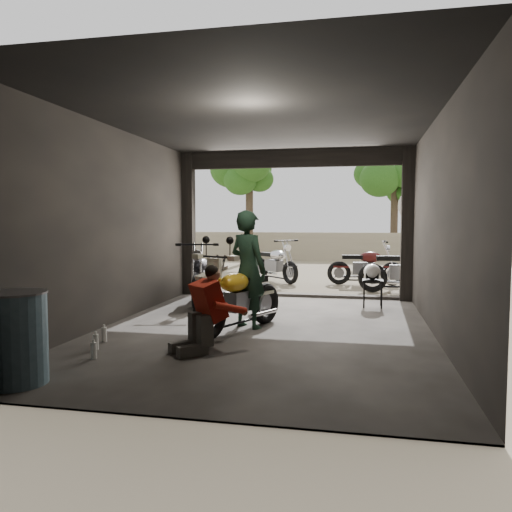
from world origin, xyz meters
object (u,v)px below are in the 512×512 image
at_px(mechanic, 200,311).
at_px(stool, 373,284).
at_px(main_bike, 240,292).
at_px(outside_bike_c, 406,266).
at_px(oil_drum, 16,339).
at_px(left_bike, 201,273).
at_px(rider, 248,270).
at_px(sign_post, 415,222).
at_px(helmet, 372,272).
at_px(outside_bike_b, 366,263).
at_px(outside_bike_a, 275,261).

distance_m(mechanic, stool, 4.46).
height_order(main_bike, outside_bike_c, outside_bike_c).
bearing_deg(oil_drum, left_bike, 87.33).
distance_m(rider, mechanic, 1.64).
xyz_separation_m(stool, sign_post, (1.03, 2.63, 1.20)).
bearing_deg(sign_post, helmet, -116.24).
xyz_separation_m(outside_bike_b, stool, (0.10, -3.50, -0.12)).
bearing_deg(outside_bike_c, main_bike, 146.10).
height_order(outside_bike_c, helmet, outside_bike_c).
relative_size(outside_bike_b, sign_post, 0.70).
distance_m(outside_bike_a, rider, 6.07).
bearing_deg(left_bike, rider, -67.16).
relative_size(outside_bike_b, helmet, 5.09).
bearing_deg(sign_post, main_bike, -124.85).
bearing_deg(rider, oil_drum, 91.40).
bearing_deg(oil_drum, stool, 55.99).
bearing_deg(outside_bike_b, oil_drum, 156.14).
bearing_deg(stool, outside_bike_c, 70.06).
relative_size(main_bike, mechanic, 1.68).
bearing_deg(mechanic, outside_bike_a, 136.34).
distance_m(outside_bike_b, oil_drum, 9.63).
relative_size(rider, mechanic, 1.71).
bearing_deg(sign_post, mechanic, -120.72).
bearing_deg(main_bike, helmet, 76.28).
height_order(rider, oil_drum, rider).
bearing_deg(left_bike, mechanic, -83.78).
height_order(helmet, sign_post, sign_post).
distance_m(outside_bike_a, mechanic, 7.61).
distance_m(outside_bike_a, stool, 4.53).
xyz_separation_m(rider, mechanic, (-0.26, -1.57, -0.38)).
relative_size(outside_bike_c, mechanic, 1.76).
height_order(rider, mechanic, rider).
bearing_deg(oil_drum, outside_bike_c, 59.69).
bearing_deg(main_bike, mechanic, -73.54).
relative_size(rider, helmet, 5.43).
bearing_deg(outside_bike_a, sign_post, -62.69).
xyz_separation_m(mechanic, oil_drum, (-1.45, -1.57, -0.06)).
xyz_separation_m(outside_bike_c, stool, (-0.80, -2.22, -0.17)).
bearing_deg(oil_drum, main_bike, 60.58).
bearing_deg(sign_post, rider, -125.38).
relative_size(main_bike, outside_bike_b, 1.05).
xyz_separation_m(main_bike, mechanic, (-0.18, -1.33, -0.07)).
xyz_separation_m(outside_bike_b, oil_drum, (-3.57, -8.94, -0.11)).
bearing_deg(oil_drum, rider, 61.36).
bearing_deg(outside_bike_b, sign_post, -129.73).
xyz_separation_m(rider, helmet, (1.94, 2.34, -0.22)).
bearing_deg(outside_bike_b, left_bike, 135.82).
xyz_separation_m(main_bike, left_bike, (-1.39, 2.36, 0.02)).
bearing_deg(sign_post, outside_bike_a, 158.65).
xyz_separation_m(left_bike, helmet, (3.41, 0.22, 0.07)).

